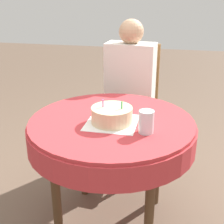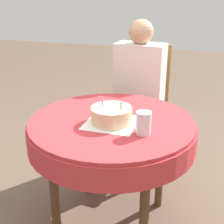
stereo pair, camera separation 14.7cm
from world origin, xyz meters
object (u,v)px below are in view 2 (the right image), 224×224
at_px(chair, 142,102).
at_px(person, 139,84).
at_px(drinking_glass, 144,123).
at_px(birthday_cake, 111,115).

relative_size(chair, person, 0.83).
bearing_deg(drinking_glass, chair, 102.58).
bearing_deg(chair, drinking_glass, -72.75).
distance_m(chair, birthday_cake, 0.92).
xyz_separation_m(person, birthday_cake, (0.03, -0.78, 0.05)).
xyz_separation_m(chair, drinking_glass, (0.21, -0.96, 0.25)).
xyz_separation_m(chair, birthday_cake, (0.02, -0.88, 0.24)).
bearing_deg(birthday_cake, person, 92.13).
bearing_deg(drinking_glass, person, 104.51).
height_order(person, birthday_cake, person).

